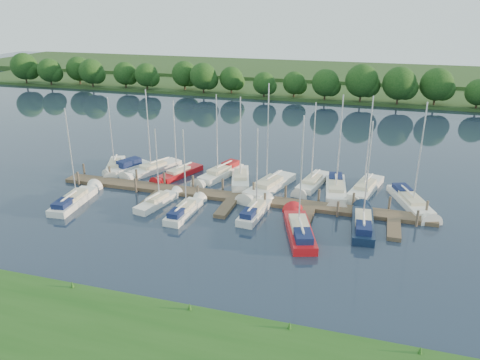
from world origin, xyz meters
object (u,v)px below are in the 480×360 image
(sailboat_n_5, at_px, (240,180))
(sailboat_s_2, at_px, (185,211))
(motorboat, at_px, (128,168))
(dock, at_px, (232,200))
(sailboat_n_0, at_px, (115,167))

(sailboat_n_5, xyz_separation_m, sailboat_s_2, (-2.72, -9.92, 0.05))
(sailboat_n_5, bearing_deg, motorboat, -15.06)
(dock, distance_m, sailboat_n_0, 17.64)
(dock, bearing_deg, sailboat_n_5, 98.15)
(motorboat, height_order, sailboat_n_5, sailboat_n_5)
(dock, relative_size, motorboat, 6.73)
(sailboat_n_0, bearing_deg, sailboat_s_2, 121.42)
(dock, height_order, sailboat_s_2, sailboat_s_2)
(dock, distance_m, motorboat, 15.96)
(dock, relative_size, sailboat_s_2, 4.55)
(motorboat, bearing_deg, sailboat_s_2, 164.91)
(dock, distance_m, sailboat_s_2, 5.57)
(sailboat_n_0, height_order, sailboat_n_5, sailboat_n_5)
(sailboat_n_5, bearing_deg, dock, 81.82)
(sailboat_n_0, relative_size, sailboat_n_5, 0.91)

